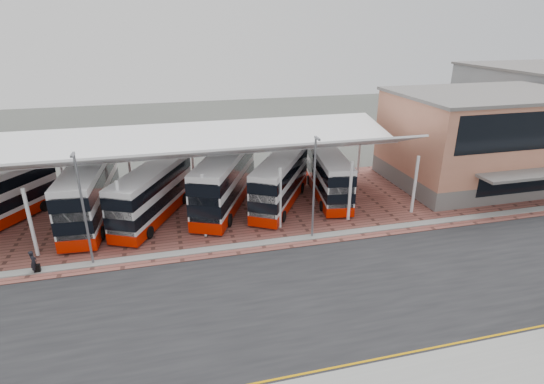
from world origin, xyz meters
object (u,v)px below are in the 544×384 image
(bus_4, at_px, (280,182))
(pedestrian, at_px, (33,262))
(bus_5, at_px, (328,175))
(bus_3, at_px, (225,181))
(bus_1, at_px, (90,193))
(bus_2, at_px, (153,194))
(terminal, at_px, (485,138))

(bus_4, bearing_deg, pedestrian, -128.62)
(pedestrian, bearing_deg, bus_5, -77.02)
(bus_3, xyz_separation_m, bus_4, (4.91, -0.73, -0.22))
(bus_1, distance_m, bus_2, 5.10)
(terminal, relative_size, bus_2, 1.71)
(bus_1, bearing_deg, terminal, 4.09)
(terminal, distance_m, bus_2, 32.94)
(bus_5, distance_m, pedestrian, 24.94)
(bus_2, xyz_separation_m, bus_3, (6.19, 0.92, 0.22))
(bus_2, distance_m, pedestrian, 10.37)
(bus_4, bearing_deg, terminal, 33.60)
(terminal, xyz_separation_m, bus_3, (-26.64, -0.21, -2.17))
(bus_1, relative_size, bus_2, 1.12)
(terminal, xyz_separation_m, bus_2, (-32.83, -1.13, -2.40))
(bus_1, xyz_separation_m, bus_4, (16.11, -0.72, -0.23))
(bus_2, distance_m, bus_5, 15.97)
(bus_3, distance_m, pedestrian, 15.98)
(bus_3, relative_size, pedestrian, 7.25)
(pedestrian, bearing_deg, bus_3, -66.17)
(bus_2, bearing_deg, bus_3, 34.55)
(bus_5, bearing_deg, bus_3, -171.04)
(bus_1, relative_size, bus_5, 1.12)
(terminal, distance_m, bus_5, 17.06)
(terminal, xyz_separation_m, bus_4, (-21.73, -0.95, -2.40))
(bus_3, bearing_deg, bus_1, -155.85)
(bus_2, bearing_deg, bus_4, 27.05)
(bus_4, relative_size, bus_5, 0.98)
(terminal, xyz_separation_m, bus_5, (-16.89, -0.18, -2.46))
(bus_4, distance_m, pedestrian, 20.12)
(bus_1, distance_m, pedestrian, 8.31)
(terminal, relative_size, pedestrian, 11.18)
(terminal, distance_m, pedestrian, 41.50)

